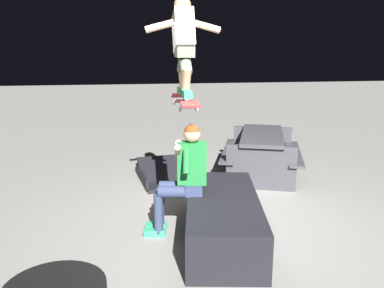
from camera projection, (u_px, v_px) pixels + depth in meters
ground_plane at (223, 230)px, 5.08m from camera, size 40.00×40.00×0.00m
ledge_box_main at (223, 219)px, 4.76m from camera, size 2.07×1.12×0.52m
person_sitting_on_ledge at (183, 173)px, 4.82m from camera, size 0.60×0.78×1.36m
skateboard at (185, 102)px, 4.78m from camera, size 1.02×0.22×0.14m
skater_airborne at (184, 42)px, 4.67m from camera, size 0.62×0.89×1.12m
kicker_ramp at (165, 177)px, 6.90m from camera, size 1.24×0.98×0.40m
picnic_table_back at (262, 148)px, 7.12m from camera, size 2.04×1.81×0.75m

